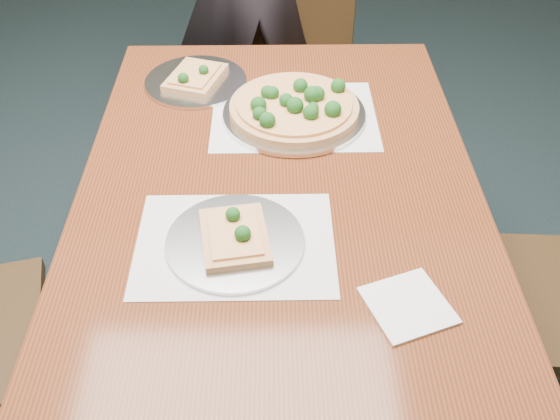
{
  "coord_description": "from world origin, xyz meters",
  "views": [
    {
      "loc": [
        0.19,
        -1.11,
        1.64
      ],
      "look_at": [
        0.2,
        -0.12,
        0.75
      ],
      "focal_mm": 40.0,
      "sensor_mm": 36.0,
      "label": 1
    }
  ],
  "objects_px": {
    "dining_table": "(280,240)",
    "pizza_pan": "(294,108)",
    "chair_far": "(292,58)",
    "slice_plate_far": "(196,79)",
    "slice_plate_near": "(235,239)"
  },
  "relations": [
    {
      "from": "dining_table",
      "to": "pizza_pan",
      "type": "relative_size",
      "value": 4.1
    },
    {
      "from": "dining_table",
      "to": "pizza_pan",
      "type": "xyz_separation_m",
      "value": [
        0.04,
        0.36,
        0.12
      ]
    },
    {
      "from": "dining_table",
      "to": "chair_far",
      "type": "xyz_separation_m",
      "value": [
        0.06,
        1.11,
        -0.14
      ]
    },
    {
      "from": "slice_plate_far",
      "to": "pizza_pan",
      "type": "bearing_deg",
      "value": -32.39
    },
    {
      "from": "dining_table",
      "to": "chair_far",
      "type": "height_order",
      "value": "chair_far"
    },
    {
      "from": "slice_plate_near",
      "to": "slice_plate_far",
      "type": "bearing_deg",
      "value": 102.02
    },
    {
      "from": "pizza_pan",
      "to": "slice_plate_far",
      "type": "height_order",
      "value": "pizza_pan"
    },
    {
      "from": "pizza_pan",
      "to": "dining_table",
      "type": "bearing_deg",
      "value": -96.67
    },
    {
      "from": "dining_table",
      "to": "slice_plate_near",
      "type": "xyz_separation_m",
      "value": [
        -0.09,
        -0.1,
        0.11
      ]
    },
    {
      "from": "dining_table",
      "to": "pizza_pan",
      "type": "height_order",
      "value": "pizza_pan"
    },
    {
      "from": "chair_far",
      "to": "pizza_pan",
      "type": "height_order",
      "value": "chair_far"
    },
    {
      "from": "chair_far",
      "to": "slice_plate_near",
      "type": "bearing_deg",
      "value": -85.24
    },
    {
      "from": "dining_table",
      "to": "pizza_pan",
      "type": "distance_m",
      "value": 0.38
    },
    {
      "from": "chair_far",
      "to": "slice_plate_far",
      "type": "distance_m",
      "value": 0.69
    },
    {
      "from": "dining_table",
      "to": "slice_plate_near",
      "type": "height_order",
      "value": "slice_plate_near"
    }
  ]
}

